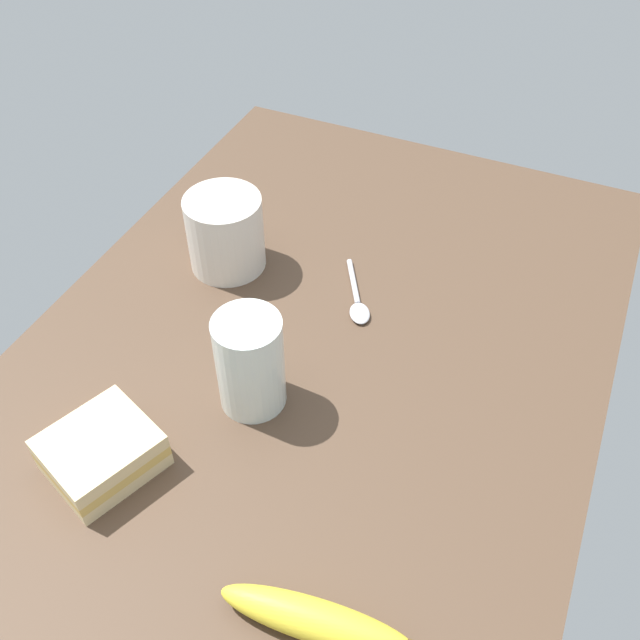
# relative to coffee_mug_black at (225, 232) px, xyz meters

# --- Properties ---
(tabletop) EXTENTS (0.90, 0.64, 0.02)m
(tabletop) POSITION_rel_coffee_mug_black_xyz_m (-0.07, -0.16, -0.06)
(tabletop) COLOR #4C3828
(tabletop) RESTS_ON ground
(coffee_mug_black) EXTENTS (0.11, 0.11, 0.10)m
(coffee_mug_black) POSITION_rel_coffee_mug_black_xyz_m (0.00, 0.00, 0.00)
(coffee_mug_black) COLOR silver
(coffee_mug_black) RESTS_ON tabletop
(sandwich_main) EXTENTS (0.13, 0.12, 0.04)m
(sandwich_main) POSITION_rel_coffee_mug_black_xyz_m (-0.32, -0.04, -0.03)
(sandwich_main) COLOR beige
(sandwich_main) RESTS_ON tabletop
(glass_of_milk) EXTENTS (0.07, 0.07, 0.11)m
(glass_of_milk) POSITION_rel_coffee_mug_black_xyz_m (-0.18, -0.13, 0.00)
(glass_of_milk) COLOR silver
(glass_of_milk) RESTS_ON tabletop
(banana) EXTENTS (0.05, 0.17, 0.03)m
(banana) POSITION_rel_coffee_mug_black_xyz_m (-0.38, -0.29, -0.03)
(banana) COLOR yellow
(banana) RESTS_ON tabletop
(spoon) EXTENTS (0.11, 0.07, 0.01)m
(spoon) POSITION_rel_coffee_mug_black_xyz_m (-0.00, -0.18, -0.05)
(spoon) COLOR silver
(spoon) RESTS_ON tabletop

